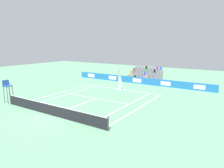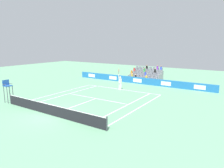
{
  "view_description": "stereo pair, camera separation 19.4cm",
  "coord_description": "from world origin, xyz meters",
  "px_view_note": "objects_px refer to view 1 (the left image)",
  "views": [
    {
      "loc": [
        -13.44,
        11.09,
        6.03
      ],
      "look_at": [
        0.04,
        -9.7,
        1.1
      ],
      "focal_mm": 32.71,
      "sensor_mm": 36.0,
      "label": 1
    },
    {
      "loc": [
        -13.6,
        10.98,
        6.03
      ],
      "look_at": [
        0.04,
        -9.7,
        1.1
      ],
      "focal_mm": 32.71,
      "sensor_mm": 36.0,
      "label": 2
    }
  ],
  "objects_px": {
    "tennis_player": "(120,82)",
    "umpire_chair": "(7,88)",
    "tennis_net": "(51,110)",
    "loose_tennis_ball": "(47,106)"
  },
  "relations": [
    {
      "from": "umpire_chair",
      "to": "loose_tennis_ball",
      "type": "height_order",
      "value": "umpire_chair"
    },
    {
      "from": "tennis_player",
      "to": "umpire_chair",
      "type": "xyz_separation_m",
      "value": [
        6.68,
        11.44,
        0.53
      ]
    },
    {
      "from": "tennis_net",
      "to": "tennis_player",
      "type": "bearing_deg",
      "value": -89.62
    },
    {
      "from": "tennis_net",
      "to": "umpire_chair",
      "type": "relative_size",
      "value": 5.12
    },
    {
      "from": "tennis_player",
      "to": "tennis_net",
      "type": "bearing_deg",
      "value": 90.38
    },
    {
      "from": "loose_tennis_ball",
      "to": "tennis_net",
      "type": "bearing_deg",
      "value": 146.54
    },
    {
      "from": "tennis_player",
      "to": "umpire_chair",
      "type": "bearing_deg",
      "value": 59.71
    },
    {
      "from": "tennis_player",
      "to": "umpire_chair",
      "type": "distance_m",
      "value": 13.26
    },
    {
      "from": "tennis_net",
      "to": "umpire_chair",
      "type": "bearing_deg",
      "value": -2.17
    },
    {
      "from": "tennis_net",
      "to": "loose_tennis_ball",
      "type": "distance_m",
      "value": 2.93
    }
  ]
}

